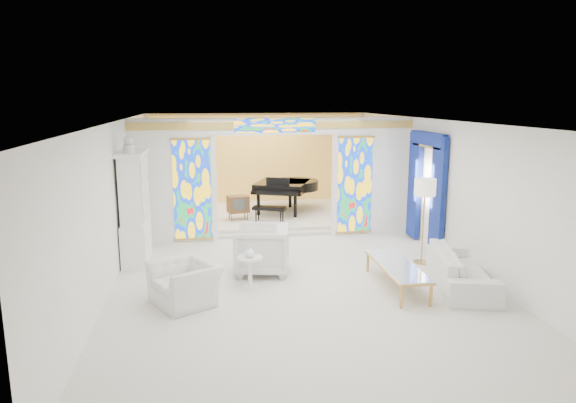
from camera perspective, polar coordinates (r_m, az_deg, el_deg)
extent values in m
plane|color=silver|center=(11.18, 0.02, -6.65)|extent=(12.00, 12.00, 0.00)
cube|color=white|center=(10.64, 0.02, 8.91)|extent=(7.00, 12.00, 0.02)
cube|color=white|center=(16.69, -3.39, 4.62)|extent=(7.00, 0.02, 3.00)
cube|color=white|center=(5.20, 11.19, -10.98)|extent=(7.00, 0.02, 3.00)
cube|color=white|center=(10.81, -18.61, 0.34)|extent=(0.02, 12.00, 3.00)
cube|color=white|center=(11.89, 16.91, 1.40)|extent=(0.02, 12.00, 3.00)
cube|color=white|center=(12.66, -12.75, 2.20)|extent=(2.00, 0.18, 3.00)
cube|color=white|center=(13.33, 9.25, 2.78)|extent=(2.00, 0.18, 3.00)
cube|color=white|center=(12.62, -1.49, 8.38)|extent=(3.00, 0.18, 0.40)
cube|color=white|center=(12.57, -8.18, 1.38)|extent=(0.12, 0.06, 2.60)
cube|color=white|center=(12.98, 5.17, 1.76)|extent=(0.12, 0.06, 2.60)
cube|color=white|center=(12.53, -1.43, 7.68)|extent=(3.24, 0.06, 0.12)
cube|color=#E9CA57|center=(12.52, -1.43, 8.45)|extent=(7.00, 0.05, 0.18)
cube|color=gold|center=(12.56, -10.60, 1.29)|extent=(0.90, 0.04, 2.40)
cube|color=gold|center=(13.12, 7.43, 1.81)|extent=(0.90, 0.04, 2.40)
cube|color=gold|center=(12.51, -1.42, 8.45)|extent=(2.00, 0.04, 0.34)
cube|color=silver|center=(15.07, -2.55, -1.55)|extent=(6.80, 3.80, 0.18)
cube|color=#F2B954|center=(16.57, -3.34, 4.57)|extent=(6.70, 0.10, 2.90)
cylinder|color=#BF8F43|center=(14.64, -1.81, 7.81)|extent=(0.48, 0.48, 0.30)
cube|color=navy|center=(11.91, 16.33, 0.72)|extent=(0.12, 0.55, 2.60)
cube|color=navy|center=(13.08, 13.88, 1.77)|extent=(0.12, 0.55, 2.60)
cube|color=navy|center=(12.35, 15.33, 6.76)|extent=(0.14, 1.70, 0.30)
cube|color=gold|center=(12.36, 15.29, 5.97)|extent=(0.12, 1.50, 0.06)
cube|color=white|center=(11.58, -16.46, -4.16)|extent=(0.50, 1.40, 0.90)
cube|color=white|center=(11.33, -16.78, 1.45)|extent=(0.44, 1.30, 1.40)
cube|color=white|center=(11.31, -15.63, 1.49)|extent=(0.01, 1.20, 1.30)
cube|color=white|center=(11.24, -17.00, 5.17)|extent=(0.56, 1.46, 0.08)
cylinder|color=white|center=(10.88, -17.27, 5.60)|extent=(0.22, 0.22, 0.16)
sphere|color=white|center=(10.87, -17.32, 6.44)|extent=(0.20, 0.20, 0.20)
imported|color=silver|center=(9.05, -11.37, -8.91)|extent=(1.36, 1.41, 0.71)
imported|color=white|center=(10.35, -2.95, -5.34)|extent=(1.24, 1.22, 0.97)
imported|color=silver|center=(10.17, 18.75, -7.09)|extent=(1.49, 2.49, 0.68)
cylinder|color=white|center=(9.54, -4.26, -6.27)|extent=(0.48, 0.48, 0.03)
cylinder|color=white|center=(9.63, -4.23, -7.89)|extent=(0.08, 0.08, 0.55)
cylinder|color=white|center=(9.72, -4.21, -9.39)|extent=(0.32, 0.32, 0.03)
imported|color=white|center=(9.50, -4.27, -5.58)|extent=(0.26, 0.26, 0.20)
cube|color=white|center=(9.76, 12.01, -6.94)|extent=(0.63, 2.01, 0.04)
cube|color=#BF8F43|center=(9.77, 12.00, -7.06)|extent=(0.66, 2.04, 0.03)
cube|color=#BF8F43|center=(8.92, 12.50, -10.30)|extent=(0.04, 0.04, 0.41)
cube|color=#BF8F43|center=(9.11, 15.60, -9.99)|extent=(0.04, 0.04, 0.41)
cube|color=#BF8F43|center=(10.60, 8.85, -6.63)|extent=(0.04, 0.04, 0.41)
cube|color=#BF8F43|center=(10.76, 11.51, -6.45)|extent=(0.04, 0.04, 0.41)
cylinder|color=#BF8F43|center=(11.44, 14.57, -6.52)|extent=(0.38, 0.38, 0.03)
cylinder|color=#BF8F43|center=(11.22, 14.78, -2.54)|extent=(0.04, 0.04, 1.67)
cylinder|color=white|center=(11.06, 14.99, 1.55)|extent=(0.54, 0.54, 0.36)
cube|color=black|center=(15.08, -0.62, 1.70)|extent=(1.89, 1.95, 0.27)
cylinder|color=black|center=(15.35, 0.75, 1.87)|extent=(1.84, 1.84, 0.27)
cube|color=black|center=(14.25, -1.47, 0.97)|extent=(1.33, 0.78, 0.10)
cube|color=white|center=(14.17, -1.55, 0.99)|extent=(1.17, 0.56, 0.03)
cube|color=black|center=(14.53, -1.13, 2.19)|extent=(0.64, 0.29, 0.24)
cube|color=black|center=(13.76, -2.08, -0.74)|extent=(0.94, 0.66, 0.08)
cylinder|color=black|center=(14.66, -3.30, -0.35)|extent=(0.13, 0.13, 0.61)
cylinder|color=black|center=(14.39, 0.81, -0.55)|extent=(0.13, 0.13, 0.61)
cylinder|color=black|center=(15.70, 0.24, 0.46)|extent=(0.13, 0.13, 0.61)
cube|color=brown|center=(14.16, -5.57, -0.28)|extent=(0.63, 0.48, 0.46)
cube|color=#383D3B|center=(13.97, -5.38, -0.32)|extent=(0.36, 0.08, 0.29)
cone|color=brown|center=(14.05, -6.28, -1.77)|extent=(0.04, 0.04, 0.20)
cone|color=brown|center=(14.15, -4.55, -1.63)|extent=(0.04, 0.04, 0.20)
cone|color=brown|center=(14.31, -6.54, -1.53)|extent=(0.04, 0.04, 0.20)
cone|color=brown|center=(14.41, -4.84, -1.40)|extent=(0.04, 0.04, 0.20)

